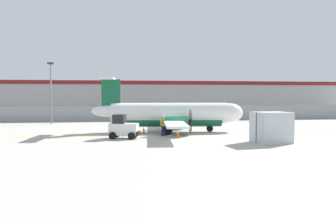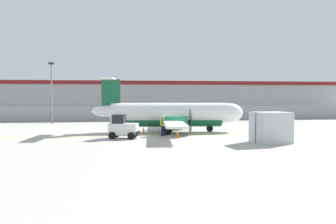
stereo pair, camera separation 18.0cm
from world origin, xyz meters
name	(u,v)px [view 1 (the left image)]	position (x,y,z in m)	size (l,w,h in m)	color
ground_plane	(184,135)	(0.00, 2.00, 0.00)	(140.00, 140.00, 0.01)	#ADA89E
perimeter_fence	(162,112)	(0.00, 18.00, 1.12)	(98.00, 0.10, 2.10)	gray
parking_lot_strip	(154,115)	(0.00, 29.50, 0.06)	(98.00, 17.00, 0.12)	#38383A
background_building	(146,96)	(0.00, 47.99, 3.26)	(91.00, 8.10, 6.50)	#BCB7B2
commuter_airplane	(172,115)	(-0.68, 4.34, 1.60)	(14.03, 16.08, 4.92)	white
baggage_tug	(123,128)	(-5.16, 0.40, 0.86)	(2.53, 1.84, 1.88)	silver
ground_crew_worker	(163,124)	(-1.83, 1.58, 0.95)	(0.55, 0.41, 1.70)	#191E4C
cargo_container	(271,127)	(5.32, -3.41, 1.10)	(2.66, 2.32, 2.20)	#B7BCC1
traffic_cone_near_left	(124,132)	(-5.06, 1.87, 0.31)	(0.36, 0.36, 0.64)	orange
traffic_cone_near_right	(178,134)	(-0.86, 0.06, 0.31)	(0.36, 0.36, 0.64)	orange
traffic_cone_far_left	(144,130)	(-3.38, 3.29, 0.31)	(0.36, 0.36, 0.64)	orange
parked_car_0	(79,111)	(-12.43, 29.64, 0.89)	(4.21, 2.02, 1.58)	red
parked_car_1	(106,112)	(-7.74, 25.18, 0.89)	(4.28, 2.16, 1.58)	slate
parked_car_2	(152,109)	(0.15, 34.99, 0.89)	(4.39, 2.44, 1.58)	#19662D
parked_car_3	(203,112)	(6.89, 23.34, 0.89)	(4.30, 2.20, 1.58)	navy
parked_car_4	(237,111)	(12.88, 24.78, 0.89)	(4.26, 2.11, 1.58)	silver
apron_light_pole	(51,88)	(-13.58, 14.66, 4.30)	(0.70, 0.30, 7.27)	slate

